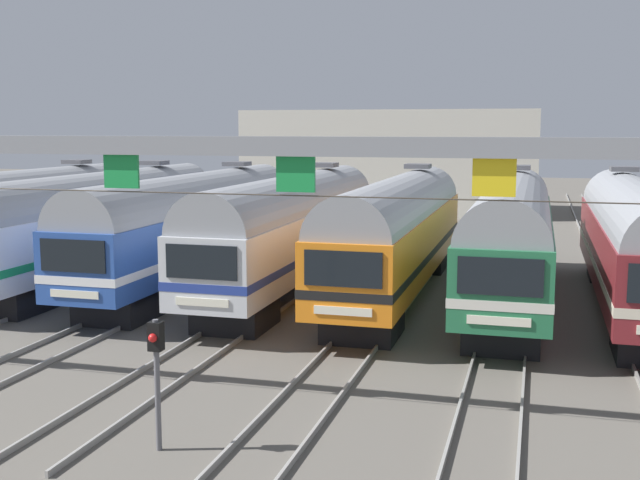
% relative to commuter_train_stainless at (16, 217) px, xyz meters
% --- Properties ---
extents(ground_plane, '(160.00, 160.00, 0.00)m').
position_rel_commuter_train_stainless_xyz_m(ground_plane, '(13.04, 0.00, -2.69)').
color(ground_plane, '#5B564F').
extents(track_bed, '(27.59, 70.00, 0.15)m').
position_rel_commuter_train_stainless_xyz_m(track_bed, '(13.04, 17.00, -2.61)').
color(track_bed, gray).
rests_on(track_bed, ground).
extents(commuter_train_stainless, '(2.88, 18.06, 5.05)m').
position_rel_commuter_train_stainless_xyz_m(commuter_train_stainless, '(0.00, 0.00, 0.00)').
color(commuter_train_stainless, '#B2B5BA').
rests_on(commuter_train_stainless, ground).
extents(commuter_train_white, '(2.88, 18.06, 5.05)m').
position_rel_commuter_train_stainless_xyz_m(commuter_train_white, '(4.35, 0.00, 0.00)').
color(commuter_train_white, white).
rests_on(commuter_train_white, ground).
extents(commuter_train_blue, '(2.88, 18.06, 5.05)m').
position_rel_commuter_train_stainless_xyz_m(commuter_train_blue, '(8.70, 0.00, 0.00)').
color(commuter_train_blue, '#284C9E').
rests_on(commuter_train_blue, ground).
extents(commuter_train_silver, '(2.88, 18.06, 5.05)m').
position_rel_commuter_train_stainless_xyz_m(commuter_train_silver, '(13.04, 0.00, 0.00)').
color(commuter_train_silver, silver).
rests_on(commuter_train_silver, ground).
extents(commuter_train_orange, '(2.88, 18.06, 5.05)m').
position_rel_commuter_train_stainless_xyz_m(commuter_train_orange, '(17.39, 0.00, 0.00)').
color(commuter_train_orange, orange).
rests_on(commuter_train_orange, ground).
extents(commuter_train_green, '(2.88, 18.06, 5.05)m').
position_rel_commuter_train_stainless_xyz_m(commuter_train_green, '(21.74, 0.00, 0.00)').
color(commuter_train_green, '#236B42').
rests_on(commuter_train_green, ground).
extents(commuter_train_maroon, '(2.88, 18.06, 5.05)m').
position_rel_commuter_train_stainless_xyz_m(commuter_train_maroon, '(26.09, 0.00, 0.00)').
color(commuter_train_maroon, maroon).
rests_on(commuter_train_maroon, ground).
extents(catenary_gantry, '(31.33, 0.44, 6.97)m').
position_rel_commuter_train_stainless_xyz_m(catenary_gantry, '(13.04, -13.50, 2.77)').
color(catenary_gantry, gray).
rests_on(catenary_gantry, ground).
extents(yard_signal_mast, '(0.28, 0.35, 2.79)m').
position_rel_commuter_train_stainless_xyz_m(yard_signal_mast, '(15.22, -16.19, -0.73)').
color(yard_signal_mast, '#59595E').
rests_on(yard_signal_mast, ground).
extents(maintenance_building, '(22.71, 10.00, 8.00)m').
position_rel_commuter_train_stainless_xyz_m(maintenance_building, '(11.29, 32.77, 1.31)').
color(maintenance_building, beige).
rests_on(maintenance_building, ground).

